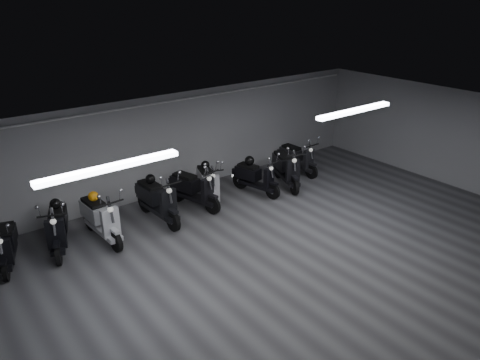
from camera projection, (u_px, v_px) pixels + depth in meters
floor at (284, 274)px, 9.41m from camera, size 14.00×10.00×0.01m
ceiling at (290, 143)px, 8.32m from camera, size 14.00×10.00×0.01m
back_wall at (162, 146)px, 12.52m from camera, size 14.00×0.01×2.80m
right_wall at (473, 143)px, 12.79m from camera, size 0.01×10.00×2.80m
fluor_strip_left at (110, 167)px, 7.39m from camera, size 2.40×0.18×0.08m
fluor_strip_right at (355, 111)px, 10.75m from camera, size 2.40×0.18×0.08m
conduit at (160, 103)px, 11.99m from camera, size 13.60×0.05×0.05m
scooter_0 at (5, 240)px, 9.45m from camera, size 1.05×1.75×1.24m
scooter_1 at (57, 221)px, 10.02m from camera, size 1.26×2.01×1.42m
scooter_2 at (100, 212)px, 10.39m from camera, size 0.78×1.99×1.46m
scooter_3 at (157, 194)px, 11.25m from camera, size 0.78×2.04×1.49m
scooter_5 at (194, 183)px, 11.98m from camera, size 1.10×1.98×1.40m
scooter_6 at (208, 178)px, 12.41m from camera, size 1.12×1.87×1.32m
scooter_7 at (256, 172)px, 12.81m from camera, size 0.97×1.82×1.29m
scooter_8 at (287, 163)px, 13.30m from camera, size 1.29×2.03×1.44m
scooter_9 at (298, 153)px, 14.23m from camera, size 0.66×1.79×1.31m
helmet_0 at (250, 161)px, 12.84m from camera, size 0.27×0.27×0.27m
helmet_1 at (150, 179)px, 11.33m from camera, size 0.25×0.25×0.25m
helmet_2 at (205, 165)px, 12.52m from camera, size 0.24×0.24×0.24m
helmet_3 at (93, 196)px, 10.46m from camera, size 0.24×0.24×0.24m
helmet_4 at (55, 204)px, 10.14m from camera, size 0.24×0.24×0.24m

